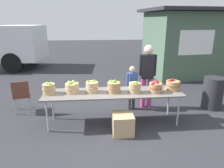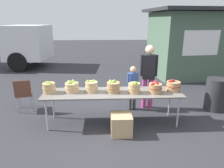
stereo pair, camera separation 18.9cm
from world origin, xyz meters
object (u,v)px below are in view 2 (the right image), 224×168
apple_basket_green_1 (72,87)px  apple_basket_green_3 (113,87)px  produce_crate (121,124)px  trash_barrel (215,94)px  market_table (113,94)px  apple_basket_green_4 (134,87)px  child_customer (133,85)px  apple_basket_green_0 (49,87)px  apple_basket_red_1 (173,86)px  apple_basket_green_2 (92,86)px  apple_basket_red_0 (155,88)px  vendor_adult (149,72)px  folding_chair (24,93)px

apple_basket_green_1 → apple_basket_green_3: bearing=-3.9°
produce_crate → trash_barrel: bearing=22.8°
market_table → apple_basket_green_4: size_ratio=10.99×
produce_crate → child_customer: bearing=71.5°
apple_basket_green_0 → apple_basket_red_1: apple_basket_green_0 is taller
apple_basket_green_2 → child_customer: 1.22m
apple_basket_green_0 → apple_basket_green_4: apple_basket_green_4 is taller
apple_basket_red_0 → apple_basket_red_1: bearing=14.3°
child_customer → vendor_adult: bearing=177.5°
apple_basket_red_0 → apple_basket_red_1: (0.44, 0.11, -0.00)m
apple_basket_green_4 → produce_crate: bearing=-125.3°
apple_basket_red_0 → apple_basket_green_2: bearing=174.9°
market_table → trash_barrel: trash_barrel is taller
child_customer → folding_chair: (-2.83, 0.05, -0.19)m
apple_basket_green_2 → apple_basket_green_4: 0.96m
market_table → produce_crate: 0.72m
apple_basket_green_3 → produce_crate: apple_basket_green_3 is taller
apple_basket_red_1 → trash_barrel: bearing=21.8°
market_table → child_customer: size_ratio=2.62×
apple_basket_red_1 → trash_barrel: size_ratio=0.38×
apple_basket_red_0 → folding_chair: (-3.22, 0.81, -0.36)m
apple_basket_red_0 → produce_crate: apple_basket_red_0 is taller
vendor_adult → child_customer: (-0.42, -0.10, -0.31)m
folding_chair → apple_basket_green_1: bearing=140.6°
folding_chair → apple_basket_green_4: bearing=150.7°
apple_basket_red_0 → apple_basket_red_1: apple_basket_red_1 is taller
apple_basket_green_3 → vendor_adult: vendor_adult is taller
child_customer → trash_barrel: (2.20, -0.10, -0.27)m
child_customer → trash_barrel: bearing=162.0°
apple_basket_red_0 → vendor_adult: 0.87m
child_customer → trash_barrel: child_customer is taller
vendor_adult → apple_basket_red_1: bearing=127.6°
apple_basket_green_3 → folding_chair: apple_basket_green_3 is taller
apple_basket_green_0 → apple_basket_green_2: 0.95m
market_table → vendor_adult: bearing=39.0°
apple_basket_green_0 → apple_basket_green_4: (1.89, -0.10, -0.00)m
apple_basket_green_4 → produce_crate: size_ratio=0.65×
market_table → apple_basket_green_2: bearing=172.6°
apple_basket_green_0 → trash_barrel: (4.17, 0.55, -0.45)m
apple_basket_green_4 → vendor_adult: 0.99m
apple_basket_green_2 → folding_chair: (-1.80, 0.69, -0.37)m
apple_basket_red_1 → child_customer: bearing=142.1°
apple_basket_green_1 → apple_basket_red_1: size_ratio=0.97×
apple_basket_green_0 → apple_basket_red_0: bearing=-2.7°
child_customer → apple_basket_red_0: bearing=101.8°
market_table → produce_crate: market_table is taller
child_customer → market_table: bearing=35.9°
apple_basket_red_1 → apple_basket_green_4: bearing=-174.0°
apple_basket_green_3 → apple_basket_green_1: bearing=176.1°
apple_basket_red_1 → apple_basket_red_0: bearing=-165.7°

